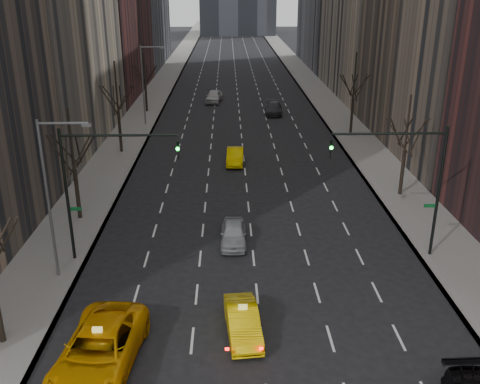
{
  "coord_description": "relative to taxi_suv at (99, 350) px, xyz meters",
  "views": [
    {
      "loc": [
        -1.5,
        -16.79,
        15.57
      ],
      "look_at": [
        -0.77,
        14.1,
        3.5
      ],
      "focal_mm": 40.0,
      "sensor_mm": 36.0,
      "label": 1
    }
  ],
  "objects": [
    {
      "name": "streetlight_far",
      "position": [
        -3.74,
        42.83,
        4.69
      ],
      "size": [
        2.83,
        0.22,
        9.0
      ],
      "color": "slate",
      "rests_on": "ground"
    },
    {
      "name": "streetlight_near",
      "position": [
        -3.74,
        7.83,
        4.69
      ],
      "size": [
        2.83,
        0.22,
        9.0
      ],
      "color": "slate",
      "rests_on": "ground"
    },
    {
      "name": "traffic_mast_left",
      "position": [
        -2.01,
        9.82,
        4.56
      ],
      "size": [
        6.69,
        0.39,
        8.0
      ],
      "color": "black",
      "rests_on": "ground"
    },
    {
      "name": "far_taxi",
      "position": [
        6.25,
        28.21,
        -0.22
      ],
      "size": [
        1.7,
        4.37,
        1.42
      ],
      "primitive_type": "imported",
      "rotation": [
        0.0,
        0.0,
        -0.05
      ],
      "color": "yellow",
      "rests_on": "ground"
    },
    {
      "name": "far_suv_grey",
      "position": [
        11.47,
        48.28,
        -0.19
      ],
      "size": [
        2.43,
        5.26,
        1.49
      ],
      "primitive_type": "imported",
      "rotation": [
        0.0,
        0.0,
        -0.07
      ],
      "color": "#29292E",
      "rests_on": "ground"
    },
    {
      "name": "taxi_suv",
      "position": [
        0.0,
        0.0,
        0.0
      ],
      "size": [
        3.7,
        6.96,
        1.86
      ],
      "primitive_type": "imported",
      "rotation": [
        0.0,
        0.0,
        -0.09
      ],
      "color": "orange",
      "rests_on": "ground"
    },
    {
      "name": "far_car_white",
      "position": [
        3.68,
        55.73,
        -0.1
      ],
      "size": [
        2.56,
        5.1,
        1.67
      ],
      "primitive_type": "imported",
      "rotation": [
        0.0,
        0.0,
        -0.12
      ],
      "color": "silver",
      "rests_on": "ground"
    },
    {
      "name": "silver_sedan_ahead",
      "position": [
        5.9,
        11.85,
        -0.24
      ],
      "size": [
        1.7,
        4.1,
        1.39
      ],
      "primitive_type": "imported",
      "rotation": [
        0.0,
        0.0,
        -0.02
      ],
      "color": "#9A9CA2",
      "rests_on": "ground"
    },
    {
      "name": "tree_rw_c",
      "position": [
        19.1,
        37.83,
        3.11
      ],
      "size": [
        3.36,
        3.5,
        8.74
      ],
      "color": "black",
      "rests_on": "ground"
    },
    {
      "name": "taxi_sedan",
      "position": [
        6.23,
        2.27,
        -0.24
      ],
      "size": [
        1.88,
        4.34,
        1.39
      ],
      "primitive_type": "imported",
      "rotation": [
        0.0,
        0.0,
        0.1
      ],
      "color": "yellow",
      "rests_on": "ground"
    },
    {
      "name": "tree_lw_b",
      "position": [
        -4.9,
        15.83,
        2.79
      ],
      "size": [
        3.36,
        3.5,
        7.82
      ],
      "color": "black",
      "rests_on": "ground"
    },
    {
      "name": "tree_lw_d",
      "position": [
        -4.9,
        49.83,
        2.63
      ],
      "size": [
        3.36,
        3.5,
        7.36
      ],
      "color": "black",
      "rests_on": "ground"
    },
    {
      "name": "sidewalk_right",
      "position": [
        19.35,
        67.83,
        -0.86
      ],
      "size": [
        4.5,
        320.0,
        0.15
      ],
      "primitive_type": "cube",
      "color": "slate",
      "rests_on": "ground"
    },
    {
      "name": "sidewalk_left",
      "position": [
        -5.15,
        67.83,
        -0.86
      ],
      "size": [
        4.5,
        320.0,
        0.15
      ],
      "primitive_type": "cube",
      "color": "slate",
      "rests_on": "ground"
    },
    {
      "name": "traffic_mast_right",
      "position": [
        16.2,
        9.82,
        4.56
      ],
      "size": [
        6.69,
        0.39,
        8.0
      ],
      "color": "black",
      "rests_on": "ground"
    },
    {
      "name": "tree_lw_c",
      "position": [
        -4.9,
        31.83,
        3.11
      ],
      "size": [
        3.36,
        3.5,
        8.74
      ],
      "color": "black",
      "rests_on": "ground"
    },
    {
      "name": "tree_rw_b",
      "position": [
        19.1,
        19.83,
        2.79
      ],
      "size": [
        3.36,
        3.5,
        7.82
      ],
      "color": "black",
      "rests_on": "ground"
    }
  ]
}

